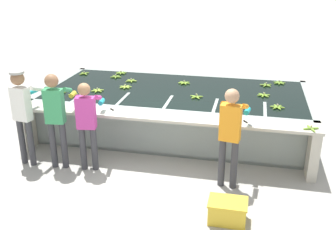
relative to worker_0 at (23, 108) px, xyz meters
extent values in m
plane|color=#A3A099|center=(2.31, 0.33, -1.06)|extent=(80.00, 80.00, 0.00)
cube|color=gray|center=(2.31, 2.09, -1.03)|extent=(5.51, 2.62, 0.06)
cube|color=gray|center=(2.31, 0.84, -0.61)|extent=(5.51, 0.12, 0.92)
cube|color=gray|center=(2.31, 3.34, -0.61)|extent=(5.51, 0.12, 0.92)
cube|color=gray|center=(-0.39, 2.09, -0.61)|extent=(0.12, 2.62, 0.92)
cube|color=gray|center=(5.00, 2.09, -0.61)|extent=(0.12, 2.62, 0.92)
cube|color=black|center=(2.31, 2.09, -0.58)|extent=(5.27, 2.38, 0.85)
cube|color=gray|center=(0.47, 1.30, -0.61)|extent=(0.06, 0.80, 0.92)
cube|color=gray|center=(1.39, 1.30, -0.61)|extent=(0.06, 0.80, 0.92)
cube|color=gray|center=(2.31, 1.30, -0.61)|extent=(0.06, 0.80, 0.92)
cube|color=gray|center=(3.22, 1.30, -0.61)|extent=(0.06, 0.80, 0.92)
cube|color=gray|center=(4.14, 1.30, -0.61)|extent=(0.06, 0.80, 0.92)
cube|color=#B7B2A3|center=(2.31, 0.56, -0.17)|extent=(5.51, 0.45, 0.05)
cube|color=#B7B2A3|center=(-0.35, 0.56, -0.63)|extent=(0.16, 0.41, 0.87)
cube|color=#B7B2A3|center=(4.96, 0.56, -0.63)|extent=(0.16, 0.41, 0.87)
cylinder|color=#38383D|center=(-0.10, -0.01, -0.64)|extent=(0.11, 0.11, 0.86)
cylinder|color=#38383D|center=(0.09, -0.05, -0.64)|extent=(0.11, 0.11, 0.86)
cube|color=white|center=(-0.01, -0.03, 0.10)|extent=(0.34, 0.22, 0.61)
sphere|color=#896042|center=(-0.01, -0.03, 0.55)|extent=(0.23, 0.23, 0.23)
cylinder|color=#9E9E99|center=(-0.01, -0.03, 0.65)|extent=(0.24, 0.24, 0.04)
cylinder|color=white|center=(-0.12, 0.24, 0.31)|extent=(0.13, 0.32, 0.18)
cylinder|color=teal|center=(-0.08, 0.49, 0.15)|extent=(0.12, 0.21, 0.08)
cylinder|color=white|center=(0.19, 0.19, 0.31)|extent=(0.13, 0.32, 0.18)
cylinder|color=teal|center=(0.24, 0.43, 0.15)|extent=(0.12, 0.21, 0.08)
cylinder|color=#38383D|center=(0.51, -0.03, -0.64)|extent=(0.11, 0.11, 0.85)
cylinder|color=#38383D|center=(0.71, -0.01, -0.64)|extent=(0.11, 0.11, 0.85)
cube|color=#38995B|center=(0.61, -0.02, 0.09)|extent=(0.34, 0.20, 0.61)
sphere|color=#896042|center=(0.61, -0.02, 0.54)|extent=(0.23, 0.23, 0.23)
cylinder|color=#38995B|center=(0.43, 0.21, 0.31)|extent=(0.11, 0.32, 0.18)
cylinder|color=gold|center=(0.40, 0.46, 0.15)|extent=(0.11, 0.21, 0.08)
cylinder|color=#38995B|center=(0.74, 0.25, 0.31)|extent=(0.11, 0.32, 0.18)
cylinder|color=gold|center=(0.72, 0.50, 0.15)|extent=(0.11, 0.21, 0.08)
cylinder|color=#38383D|center=(1.06, 0.01, -0.67)|extent=(0.11, 0.11, 0.79)
cylinder|color=#38383D|center=(1.26, 0.04, -0.67)|extent=(0.11, 0.11, 0.79)
cube|color=#BC388E|center=(1.16, 0.02, 0.00)|extent=(0.34, 0.22, 0.56)
sphere|color=#9E704C|center=(1.16, 0.02, 0.42)|extent=(0.21, 0.21, 0.21)
cylinder|color=#BC388E|center=(0.97, 0.25, 0.20)|extent=(0.13, 0.32, 0.18)
cylinder|color=#1EA3AD|center=(0.93, 0.49, 0.03)|extent=(0.11, 0.21, 0.08)
cylinder|color=#BC388E|center=(1.28, 0.29, 0.20)|extent=(0.13, 0.32, 0.18)
cylinder|color=#1EA3AD|center=(1.24, 0.54, 0.03)|extent=(0.11, 0.21, 0.08)
cylinder|color=#38383D|center=(3.49, -0.02, -0.65)|extent=(0.11, 0.11, 0.83)
cylinder|color=#38383D|center=(3.69, -0.06, -0.65)|extent=(0.11, 0.11, 0.83)
cube|color=orange|center=(3.59, -0.04, 0.06)|extent=(0.34, 0.22, 0.59)
sphere|color=tan|center=(3.59, -0.04, 0.50)|extent=(0.22, 0.22, 0.22)
cylinder|color=orange|center=(3.47, 0.23, 0.27)|extent=(0.13, 0.32, 0.18)
cylinder|color=#1EA3AD|center=(3.52, 0.48, 0.10)|extent=(0.12, 0.21, 0.08)
cylinder|color=orange|center=(3.79, 0.18, 0.27)|extent=(0.13, 0.32, 0.18)
cylinder|color=#1EA3AD|center=(3.83, 0.43, 0.10)|extent=(0.12, 0.21, 0.08)
ellipsoid|color=#75A333|center=(4.51, 3.02, -0.13)|extent=(0.15, 0.14, 0.04)
ellipsoid|color=#75A333|center=(4.53, 3.07, -0.13)|extent=(0.17, 0.06, 0.04)
ellipsoid|color=#75A333|center=(4.50, 3.11, -0.13)|extent=(0.12, 0.16, 0.04)
ellipsoid|color=#75A333|center=(4.45, 3.11, -0.13)|extent=(0.09, 0.17, 0.04)
ellipsoid|color=#75A333|center=(4.42, 3.08, -0.13)|extent=(0.17, 0.09, 0.04)
ellipsoid|color=#75A333|center=(4.43, 3.03, -0.13)|extent=(0.16, 0.12, 0.04)
ellipsoid|color=#75A333|center=(4.47, 3.01, -0.13)|extent=(0.05, 0.17, 0.04)
cylinder|color=tan|center=(4.47, 3.06, -0.10)|extent=(0.03, 0.03, 0.04)
ellipsoid|color=#7FAD33|center=(4.34, 1.36, -0.13)|extent=(0.13, 0.16, 0.04)
ellipsoid|color=#7FAD33|center=(4.39, 1.35, -0.13)|extent=(0.10, 0.17, 0.04)
ellipsoid|color=#7FAD33|center=(4.42, 1.40, -0.13)|extent=(0.17, 0.05, 0.04)
ellipsoid|color=#7FAD33|center=(4.40, 1.45, -0.13)|extent=(0.13, 0.16, 0.04)
ellipsoid|color=#7FAD33|center=(4.35, 1.46, -0.13)|extent=(0.10, 0.17, 0.04)
ellipsoid|color=#7FAD33|center=(4.31, 1.41, -0.13)|extent=(0.17, 0.05, 0.04)
cylinder|color=tan|center=(4.37, 1.41, -0.10)|extent=(0.03, 0.03, 0.04)
ellipsoid|color=#7FAD33|center=(2.43, 2.64, -0.13)|extent=(0.15, 0.14, 0.04)
ellipsoid|color=#7FAD33|center=(2.39, 2.65, -0.13)|extent=(0.05, 0.17, 0.04)
ellipsoid|color=#7FAD33|center=(2.34, 2.63, -0.13)|extent=(0.16, 0.13, 0.04)
ellipsoid|color=#7FAD33|center=(2.34, 2.58, -0.13)|extent=(0.17, 0.08, 0.04)
ellipsoid|color=#7FAD33|center=(2.37, 2.55, -0.13)|extent=(0.10, 0.17, 0.04)
ellipsoid|color=#7FAD33|center=(2.42, 2.55, -0.13)|extent=(0.11, 0.17, 0.04)
ellipsoid|color=#7FAD33|center=(2.44, 2.59, -0.13)|extent=(0.17, 0.06, 0.04)
cylinder|color=tan|center=(2.39, 2.60, -0.10)|extent=(0.03, 0.03, 0.04)
ellipsoid|color=#75A333|center=(4.22, 2.78, -0.13)|extent=(0.15, 0.14, 0.04)
ellipsoid|color=#75A333|center=(4.23, 2.84, -0.13)|extent=(0.16, 0.12, 0.04)
ellipsoid|color=#75A333|center=(4.17, 2.87, -0.13)|extent=(0.08, 0.17, 0.04)
ellipsoid|color=#75A333|center=(4.12, 2.82, -0.13)|extent=(0.17, 0.05, 0.04)
ellipsoid|color=#75A333|center=(4.16, 2.76, -0.13)|extent=(0.10, 0.17, 0.04)
cylinder|color=tan|center=(4.18, 2.81, -0.10)|extent=(0.03, 0.03, 0.04)
ellipsoid|color=#7FAD33|center=(2.77, 1.64, -0.13)|extent=(0.13, 0.16, 0.04)
ellipsoid|color=#7FAD33|center=(2.83, 1.64, -0.13)|extent=(0.13, 0.16, 0.04)
ellipsoid|color=#7FAD33|center=(2.86, 1.70, -0.13)|extent=(0.17, 0.08, 0.04)
ellipsoid|color=#7FAD33|center=(2.80, 1.74, -0.13)|extent=(0.04, 0.17, 0.04)
ellipsoid|color=#7FAD33|center=(2.75, 1.70, -0.13)|extent=(0.17, 0.09, 0.04)
cylinder|color=tan|center=(2.80, 1.68, -0.10)|extent=(0.03, 0.03, 0.04)
ellipsoid|color=#8CB738|center=(0.36, 1.18, -0.13)|extent=(0.06, 0.17, 0.04)
ellipsoid|color=#8CB738|center=(0.42, 1.22, -0.13)|extent=(0.17, 0.06, 0.04)
ellipsoid|color=#8CB738|center=(0.37, 1.29, -0.13)|extent=(0.06, 0.17, 0.04)
ellipsoid|color=#8CB738|center=(0.31, 1.24, -0.13)|extent=(0.17, 0.06, 0.04)
cylinder|color=tan|center=(0.37, 1.23, -0.10)|extent=(0.03, 0.03, 0.04)
ellipsoid|color=#9EC642|center=(1.21, 1.96, -0.13)|extent=(0.05, 0.17, 0.04)
ellipsoid|color=#9EC642|center=(1.25, 1.99, -0.13)|extent=(0.16, 0.13, 0.04)
ellipsoid|color=#9EC642|center=(1.25, 2.04, -0.13)|extent=(0.17, 0.08, 0.04)
ellipsoid|color=#9EC642|center=(1.22, 2.07, -0.13)|extent=(0.10, 0.17, 0.04)
ellipsoid|color=#9EC642|center=(1.17, 2.07, -0.13)|extent=(0.12, 0.17, 0.04)
ellipsoid|color=#9EC642|center=(1.15, 2.03, -0.13)|extent=(0.17, 0.06, 0.04)
ellipsoid|color=#9EC642|center=(1.16, 1.98, -0.13)|extent=(0.15, 0.14, 0.04)
cylinder|color=tan|center=(1.20, 2.02, -0.10)|extent=(0.03, 0.03, 0.04)
ellipsoid|color=#75A333|center=(0.78, 2.75, -0.13)|extent=(0.17, 0.04, 0.04)
ellipsoid|color=#75A333|center=(0.74, 2.80, -0.13)|extent=(0.09, 0.17, 0.04)
ellipsoid|color=#75A333|center=(0.68, 2.78, -0.13)|extent=(0.15, 0.14, 0.04)
ellipsoid|color=#75A333|center=(0.68, 2.72, -0.13)|extent=(0.16, 0.12, 0.04)
ellipsoid|color=#75A333|center=(0.74, 2.70, -0.13)|extent=(0.08, 0.17, 0.04)
cylinder|color=tan|center=(0.72, 2.75, -0.10)|extent=(0.03, 0.03, 0.04)
ellipsoid|color=#93BC3D|center=(0.03, 1.41, -0.13)|extent=(0.17, 0.07, 0.04)
ellipsoid|color=#93BC3D|center=(0.02, 1.45, -0.13)|extent=(0.16, 0.13, 0.04)
ellipsoid|color=#93BC3D|center=(-0.02, 1.47, -0.13)|extent=(0.04, 0.17, 0.04)
ellipsoid|color=#93BC3D|center=(-0.07, 1.45, -0.13)|extent=(0.16, 0.13, 0.04)
ellipsoid|color=#93BC3D|center=(-0.08, 1.41, -0.13)|extent=(0.17, 0.07, 0.04)
ellipsoid|color=#93BC3D|center=(-0.05, 1.37, -0.13)|extent=(0.11, 0.17, 0.04)
ellipsoid|color=#93BC3D|center=(0.00, 1.37, -0.13)|extent=(0.11, 0.17, 0.04)
cylinder|color=tan|center=(-0.02, 1.42, -0.10)|extent=(0.03, 0.03, 0.04)
ellipsoid|color=#7FAD33|center=(-0.08, 2.82, -0.13)|extent=(0.16, 0.13, 0.04)
ellipsoid|color=#7FAD33|center=(-0.09, 2.90, -0.13)|extent=(0.13, 0.16, 0.04)
ellipsoid|color=#7FAD33|center=(-0.17, 2.89, -0.13)|extent=(0.16, 0.13, 0.04)
ellipsoid|color=#7FAD33|center=(-0.15, 2.81, -0.13)|extent=(0.13, 0.16, 0.04)
cylinder|color=tan|center=(-0.12, 2.86, -0.10)|extent=(0.03, 0.03, 0.04)
ellipsoid|color=#7FAD33|center=(4.08, 2.11, -0.13)|extent=(0.15, 0.14, 0.04)
ellipsoid|color=#7FAD33|center=(4.07, 2.06, -0.13)|extent=(0.17, 0.08, 0.04)
ellipsoid|color=#7FAD33|center=(4.11, 2.02, -0.13)|extent=(0.07, 0.17, 0.04)
ellipsoid|color=#7FAD33|center=(4.16, 2.04, -0.13)|extent=(0.15, 0.14, 0.04)
ellipsoid|color=#7FAD33|center=(4.17, 2.09, -0.13)|extent=(0.17, 0.08, 0.04)
ellipsoid|color=#7FAD33|center=(4.13, 2.13, -0.13)|extent=(0.07, 0.17, 0.04)
cylinder|color=tan|center=(4.12, 2.08, -0.10)|extent=(0.03, 0.03, 0.04)
ellipsoid|color=#75A333|center=(0.70, 3.06, -0.13)|extent=(0.14, 0.15, 0.04)
ellipsoid|color=#75A333|center=(0.74, 3.05, -0.13)|extent=(0.07, 0.17, 0.04)
ellipsoid|color=#75A333|center=(0.78, 3.08, -0.13)|extent=(0.17, 0.11, 0.04)
ellipsoid|color=#75A333|center=(0.78, 3.13, -0.13)|extent=(0.17, 0.10, 0.04)
ellipsoid|color=#75A333|center=(0.75, 3.16, -0.13)|extent=(0.08, 0.17, 0.04)
ellipsoid|color=#75A333|center=(0.70, 3.15, -0.13)|extent=(0.13, 0.16, 0.04)
ellipsoid|color=#75A333|center=(0.68, 3.11, -0.13)|extent=(0.17, 0.04, 0.04)
cylinder|color=tan|center=(0.73, 3.10, -0.10)|extent=(0.03, 0.03, 0.04)
ellipsoid|color=#93BC3D|center=(0.71, 1.70, -0.13)|extent=(0.04, 0.17, 0.04)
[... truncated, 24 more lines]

